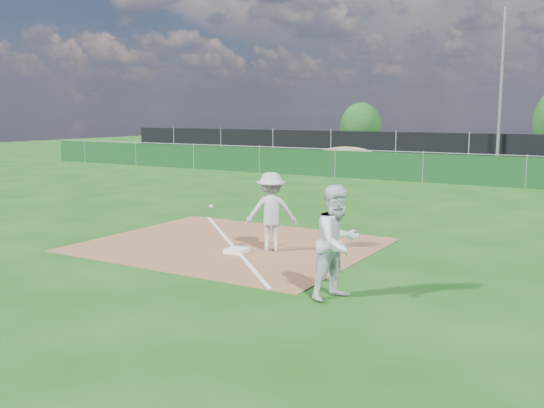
{
  "coord_description": "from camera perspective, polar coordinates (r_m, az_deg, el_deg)",
  "views": [
    {
      "loc": [
        7.44,
        -9.73,
        2.9
      ],
      "look_at": [
        1.04,
        1.0,
        1.0
      ],
      "focal_mm": 40.0,
      "sensor_mm": 36.0,
      "label": 1
    }
  ],
  "objects": [
    {
      "name": "ground",
      "position": [
        21.28,
        10.04,
        0.69
      ],
      "size": [
        90.0,
        90.0,
        0.0
      ],
      "primitive_type": "plane",
      "color": "#13480F",
      "rests_on": "ground"
    },
    {
      "name": "parking_lot",
      "position": [
        38.57,
        19.63,
        3.85
      ],
      "size": [
        46.0,
        9.0,
        0.01
      ],
      "primitive_type": "cube",
      "color": "black",
      "rests_on": "ground"
    },
    {
      "name": "dirt_mound",
      "position": [
        30.94,
        7.02,
        4.3
      ],
      "size": [
        3.38,
        2.6,
        1.17
      ],
      "primitive_type": "ellipsoid",
      "color": "olive",
      "rests_on": "ground"
    },
    {
      "name": "play_at_first",
      "position": [
        12.59,
        -0.09,
        -0.74
      ],
      "size": [
        2.14,
        1.1,
        1.65
      ],
      "color": "silver",
      "rests_on": "infield_dirt"
    },
    {
      "name": "tree_left",
      "position": [
        45.38,
        8.36,
        7.24
      ],
      "size": [
        3.03,
        3.03,
        3.6
      ],
      "color": "#382316",
      "rests_on": "ground"
    },
    {
      "name": "light_pole",
      "position": [
        32.99,
        20.74,
        10.01
      ],
      "size": [
        0.16,
        0.16,
        8.0
      ],
      "primitive_type": "cylinder",
      "color": "slate",
      "rests_on": "ground"
    },
    {
      "name": "first_base",
      "position": [
        12.58,
        -3.35,
        -4.39
      ],
      "size": [
        0.45,
        0.45,
        0.09
      ],
      "primitive_type": "cube",
      "rotation": [
        0.0,
        0.0,
        0.08
      ],
      "color": "white",
      "rests_on": "infield_dirt"
    },
    {
      "name": "runner",
      "position": [
        9.47,
        6.19,
        -3.61
      ],
      "size": [
        0.95,
        1.06,
        1.8
      ],
      "primitive_type": "imported",
      "rotation": [
        0.0,
        0.0,
        1.21
      ],
      "color": "silver",
      "rests_on": "ground"
    },
    {
      "name": "car_left",
      "position": [
        38.26,
        12.33,
        5.31
      ],
      "size": [
        4.69,
        1.97,
        1.58
      ],
      "primitive_type": "imported",
      "rotation": [
        0.0,
        0.0,
        1.59
      ],
      "color": "#989B9F",
      "rests_on": "parking_lot"
    },
    {
      "name": "infield_dirt",
      "position": [
        13.37,
        -3.85,
        -3.85
      ],
      "size": [
        6.0,
        5.0,
        0.02
      ],
      "primitive_type": "cube",
      "color": "brown",
      "rests_on": "ground"
    },
    {
      "name": "car_mid",
      "position": [
        37.47,
        19.49,
        4.98
      ],
      "size": [
        5.0,
        1.94,
        1.62
      ],
      "primitive_type": "imported",
      "rotation": [
        0.0,
        0.0,
        1.53
      ],
      "color": "black",
      "rests_on": "parking_lot"
    },
    {
      "name": "black_fence",
      "position": [
        33.62,
        18.03,
        4.82
      ],
      "size": [
        46.0,
        0.04,
        1.8
      ],
      "primitive_type": "cube",
      "color": "black",
      "rests_on": "ground"
    },
    {
      "name": "foul_line",
      "position": [
        13.37,
        -3.85,
        -3.79
      ],
      "size": [
        5.01,
        5.01,
        0.01
      ],
      "primitive_type": "cube",
      "rotation": [
        0.0,
        0.0,
        0.79
      ],
      "color": "white",
      "rests_on": "infield_dirt"
    },
    {
      "name": "green_fence",
      "position": [
        25.93,
        14.02,
        3.31
      ],
      "size": [
        44.0,
        0.05,
        1.2
      ],
      "primitive_type": "cube",
      "color": "#0E3615",
      "rests_on": "ground"
    }
  ]
}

